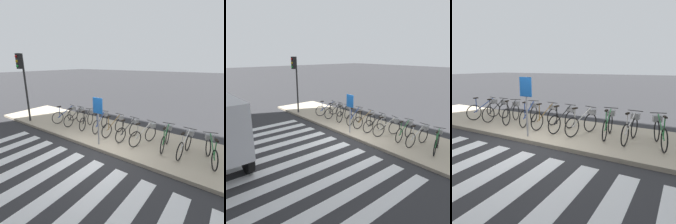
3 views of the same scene
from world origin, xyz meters
The scene contains 15 objects.
ground_plane centered at (0.00, 0.00, 0.00)m, with size 120.00×120.00×0.00m, color #2D2D30.
sidewalk centered at (0.00, 1.54, 0.06)m, with size 15.21×3.08×0.12m.
road_crosswalk centered at (0.00, -4.55, 0.00)m, with size 8.55×8.00×0.01m.
parked_bicycle_0 centered at (-3.43, 1.44, 0.54)m, with size 0.54×1.48×0.94m.
parked_bicycle_1 centered at (-2.74, 1.47, 0.54)m, with size 0.46×1.52×0.94m.
parked_bicycle_2 centered at (-1.96, 1.47, 0.54)m, with size 0.60×1.46×0.94m.
parked_bicycle_3 centered at (-1.14, 1.55, 0.54)m, with size 0.49×1.49×0.94m.
parked_bicycle_4 centered at (-0.33, 1.51, 0.54)m, with size 0.46×1.52×0.94m.
parked_bicycle_5 centered at (0.44, 1.45, 0.54)m, with size 0.46×1.51×0.94m.
parked_bicycle_6 centered at (1.18, 1.42, 0.54)m, with size 0.61×1.46×0.94m.
parked_bicycle_7 centered at (1.98, 1.57, 0.54)m, with size 0.46×1.51×0.94m.
parked_bicycle_8 centered at (2.71, 1.46, 0.54)m, with size 0.46×1.52×0.94m.
parked_bicycle_9 centered at (3.49, 1.47, 0.54)m, with size 0.62×1.45×0.94m.
traffic_light centered at (-5.25, 0.24, 2.68)m, with size 0.24×0.40×3.57m.
sign_post centered at (-0.27, 0.29, 1.41)m, with size 0.44×0.07×1.88m.
Camera 2 is at (7.03, -6.71, 3.86)m, focal length 35.00 mm.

